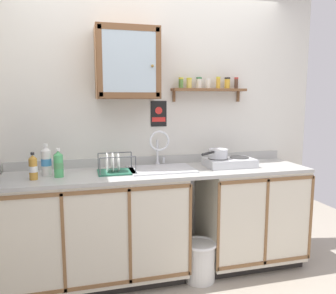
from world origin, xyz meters
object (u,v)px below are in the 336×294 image
at_px(hot_plate_stove, 230,162).
at_px(trash_bin, 200,260).
at_px(bottle_soda_green_1, 58,164).
at_px(dish_rack, 115,168).
at_px(warning_sign, 159,114).
at_px(bottle_juice_amber_2, 33,168).
at_px(bottle_opaque_white_0, 46,161).
at_px(wall_cabinet, 127,64).
at_px(sink, 161,170).
at_px(saucepan, 218,153).

relative_size(hot_plate_stove, trash_bin, 1.29).
bearing_deg(bottle_soda_green_1, dish_rack, 5.73).
xyz_separation_m(bottle_soda_green_1, warning_sign, (0.89, 0.33, 0.37)).
distance_m(bottle_juice_amber_2, trash_bin, 1.58).
xyz_separation_m(bottle_soda_green_1, bottle_juice_amber_2, (-0.18, -0.04, -0.01)).
distance_m(warning_sign, trash_bin, 1.36).
distance_m(hot_plate_stove, bottle_soda_green_1, 1.49).
bearing_deg(bottle_opaque_white_0, wall_cabinet, 9.11).
height_order(bottle_soda_green_1, trash_bin, bottle_soda_green_1).
height_order(sink, bottle_soda_green_1, sink).
distance_m(sink, bottle_soda_green_1, 0.86).
relative_size(hot_plate_stove, bottle_soda_green_1, 1.93).
bearing_deg(trash_bin, bottle_juice_amber_2, 174.69).
bearing_deg(bottle_soda_green_1, bottle_juice_amber_2, -167.46).
bearing_deg(bottle_opaque_white_0, sink, -0.03).
relative_size(bottle_opaque_white_0, dish_rack, 0.83).
height_order(bottle_juice_amber_2, warning_sign, warning_sign).
height_order(hot_plate_stove, trash_bin, hot_plate_stove).
height_order(dish_rack, warning_sign, warning_sign).
bearing_deg(saucepan, bottle_soda_green_1, -177.62).
bearing_deg(trash_bin, wall_cabinet, 147.47).
distance_m(bottle_soda_green_1, wall_cabinet, 1.01).
bearing_deg(trash_bin, hot_plate_stove, 30.08).
relative_size(sink, bottle_juice_amber_2, 2.63).
xyz_separation_m(saucepan, bottle_opaque_white_0, (-1.47, 0.02, -0.01)).
xyz_separation_m(bottle_juice_amber_2, dish_rack, (0.63, 0.09, -0.05)).
xyz_separation_m(bottle_juice_amber_2, wall_cabinet, (0.76, 0.23, 0.82)).
distance_m(bottle_juice_amber_2, wall_cabinet, 1.14).
bearing_deg(sink, dish_rack, -175.12).
height_order(sink, saucepan, sink).
xyz_separation_m(hot_plate_stove, warning_sign, (-0.60, 0.29, 0.44)).
bearing_deg(warning_sign, bottle_soda_green_1, -159.73).
xyz_separation_m(bottle_opaque_white_0, warning_sign, (0.99, 0.25, 0.36)).
height_order(sink, wall_cabinet, wall_cabinet).
bearing_deg(bottle_juice_amber_2, sink, 6.62).
relative_size(bottle_juice_amber_2, trash_bin, 0.61).
relative_size(warning_sign, trash_bin, 0.69).
distance_m(hot_plate_stove, bottle_opaque_white_0, 1.58).
relative_size(sink, saucepan, 1.79).
bearing_deg(warning_sign, bottle_juice_amber_2, -161.00).
height_order(saucepan, bottle_soda_green_1, bottle_soda_green_1).
bearing_deg(saucepan, sink, 177.57).
relative_size(hot_plate_stove, saucepan, 1.43).
relative_size(bottle_opaque_white_0, warning_sign, 1.08).
relative_size(dish_rack, warning_sign, 1.31).
bearing_deg(dish_rack, bottle_juice_amber_2, -172.26).
bearing_deg(dish_rack, wall_cabinet, 46.36).
bearing_deg(hot_plate_stove, trash_bin, -149.92).
relative_size(bottle_juice_amber_2, dish_rack, 0.68).
relative_size(sink, hot_plate_stove, 1.25).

